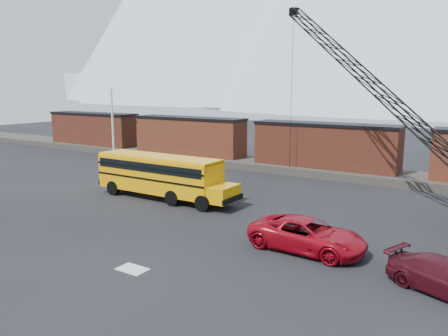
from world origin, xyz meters
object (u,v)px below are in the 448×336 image
(school_bus, at_px, (162,175))
(red_pickup, at_px, (307,235))
(crawler_crane, at_px, (371,82))
(maroon_suv, at_px, (447,278))

(school_bus, height_order, red_pickup, school_bus)
(school_bus, bearing_deg, crawler_crane, 35.06)
(school_bus, distance_m, crawler_crane, 16.53)
(red_pickup, xyz_separation_m, crawler_crane, (-0.63, 12.76, 7.66))
(school_bus, height_order, crawler_crane, crawler_crane)
(school_bus, height_order, maroon_suv, school_bus)
(school_bus, xyz_separation_m, maroon_suv, (19.46, -5.55, -1.11))
(maroon_suv, height_order, crawler_crane, crawler_crane)
(red_pickup, bearing_deg, school_bus, 74.84)
(crawler_crane, bearing_deg, maroon_suv, -63.52)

